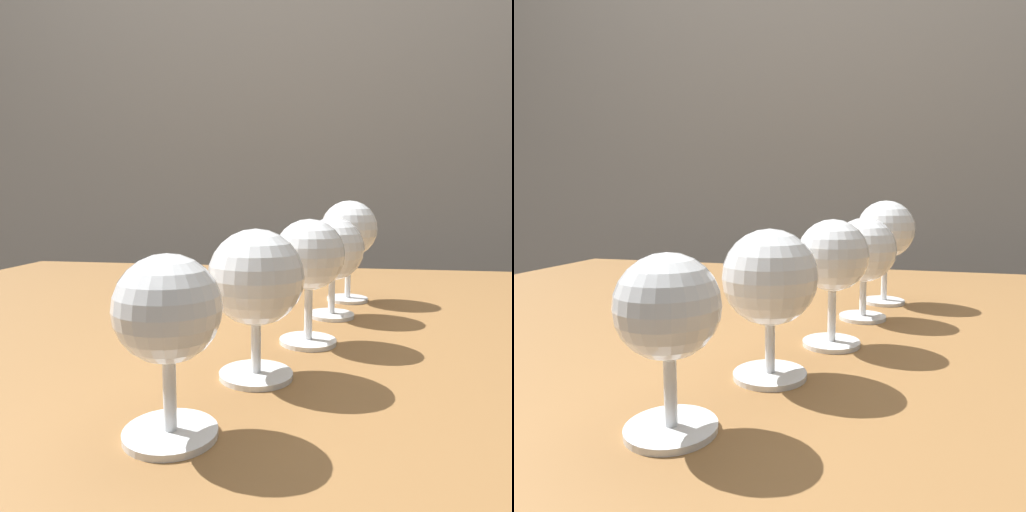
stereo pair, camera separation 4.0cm
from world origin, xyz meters
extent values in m
cube|color=gray|center=(0.00, 1.07, 1.30)|extent=(5.00, 0.08, 2.60)
cube|color=brown|center=(0.00, 0.00, 0.71)|extent=(1.24, 0.93, 0.03)
cylinder|color=brown|center=(-0.56, 0.40, 0.35)|extent=(0.06, 0.06, 0.69)
cylinder|color=white|center=(0.02, -0.34, 0.72)|extent=(0.06, 0.06, 0.00)
cylinder|color=white|center=(0.02, -0.34, 0.76)|extent=(0.01, 0.01, 0.06)
sphere|color=white|center=(0.02, -0.34, 0.81)|extent=(0.07, 0.07, 0.07)
ellipsoid|color=pink|center=(0.02, -0.34, 0.81)|extent=(0.06, 0.06, 0.03)
cylinder|color=white|center=(0.06, -0.23, 0.72)|extent=(0.07, 0.07, 0.00)
cylinder|color=white|center=(0.06, -0.23, 0.76)|extent=(0.01, 0.01, 0.06)
sphere|color=white|center=(0.06, -0.23, 0.81)|extent=(0.09, 0.09, 0.09)
ellipsoid|color=gold|center=(0.06, -0.23, 0.81)|extent=(0.07, 0.07, 0.03)
cylinder|color=white|center=(0.10, -0.12, 0.72)|extent=(0.06, 0.06, 0.00)
cylinder|color=white|center=(0.10, -0.12, 0.76)|extent=(0.01, 0.01, 0.07)
sphere|color=white|center=(0.10, -0.12, 0.82)|extent=(0.08, 0.08, 0.08)
ellipsoid|color=#380711|center=(0.10, -0.12, 0.82)|extent=(0.07, 0.07, 0.03)
cylinder|color=white|center=(0.13, 0.00, 0.72)|extent=(0.06, 0.06, 0.00)
cylinder|color=white|center=(0.13, 0.00, 0.76)|extent=(0.01, 0.01, 0.06)
sphere|color=white|center=(0.13, 0.00, 0.82)|extent=(0.08, 0.08, 0.08)
ellipsoid|color=#EACC66|center=(0.13, 0.00, 0.81)|extent=(0.07, 0.07, 0.03)
cylinder|color=white|center=(0.15, 0.11, 0.72)|extent=(0.06, 0.06, 0.00)
cylinder|color=white|center=(0.15, 0.11, 0.77)|extent=(0.01, 0.01, 0.08)
sphere|color=white|center=(0.15, 0.11, 0.84)|extent=(0.09, 0.09, 0.09)
ellipsoid|color=maroon|center=(0.15, 0.11, 0.83)|extent=(0.08, 0.08, 0.04)
camera|label=1|loc=(0.12, -0.63, 0.88)|focal=32.46mm
camera|label=2|loc=(0.16, -0.62, 0.88)|focal=32.46mm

